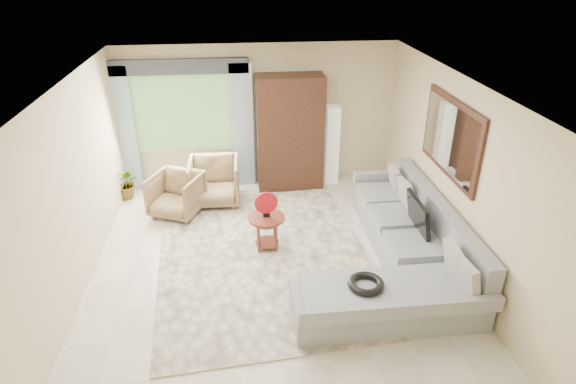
{
  "coord_description": "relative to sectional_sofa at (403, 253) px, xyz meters",
  "views": [
    {
      "loc": [
        -0.4,
        -5.5,
        4.02
      ],
      "look_at": [
        0.25,
        0.35,
        1.05
      ],
      "focal_mm": 30.0,
      "sensor_mm": 36.0,
      "label": 1
    }
  ],
  "objects": [
    {
      "name": "armchair_left",
      "position": [
        -3.25,
        2.0,
        0.08
      ],
      "size": [
        1.02,
        1.03,
        0.72
      ],
      "primitive_type": "imported",
      "rotation": [
        0.0,
        0.0,
        -0.41
      ],
      "color": "#977F52",
      "rests_on": "ground"
    },
    {
      "name": "area_rug",
      "position": [
        -1.88,
        0.53,
        -0.27
      ],
      "size": [
        3.31,
        4.23,
        0.02
      ],
      "primitive_type": "cube",
      "rotation": [
        0.0,
        0.0,
        0.08
      ],
      "color": "beige",
      "rests_on": "ground"
    },
    {
      "name": "red_disc",
      "position": [
        -1.82,
        0.77,
        0.49
      ],
      "size": [
        0.34,
        0.07,
        0.34
      ],
      "primitive_type": "cylinder",
      "rotation": [
        1.57,
        0.0,
        0.14
      ],
      "color": "#AD111A",
      "rests_on": "coffee_table"
    },
    {
      "name": "ground",
      "position": [
        -1.78,
        0.18,
        -0.28
      ],
      "size": [
        6.0,
        6.0,
        0.0
      ],
      "primitive_type": "plane",
      "color": "silver",
      "rests_on": "ground"
    },
    {
      "name": "curtain_left",
      "position": [
        -4.18,
        3.06,
        0.87
      ],
      "size": [
        0.4,
        0.08,
        2.3
      ],
      "primitive_type": "cube",
      "color": "#9EB7CC",
      "rests_on": "ground"
    },
    {
      "name": "garden_hose",
      "position": [
        -0.78,
        -0.94,
        0.26
      ],
      "size": [
        0.43,
        0.43,
        0.09
      ],
      "primitive_type": "torus",
      "color": "black",
      "rests_on": "sectional_sofa"
    },
    {
      "name": "window",
      "position": [
        -3.13,
        3.15,
        1.12
      ],
      "size": [
        1.8,
        0.04,
        1.4
      ],
      "primitive_type": "cube",
      "color": "#669E59",
      "rests_on": "wall_back"
    },
    {
      "name": "coffee_table",
      "position": [
        -1.82,
        0.77,
        0.0
      ],
      "size": [
        0.54,
        0.54,
        0.54
      ],
      "rotation": [
        0.0,
        0.0,
        0.41
      ],
      "color": "#4E2014",
      "rests_on": "ground"
    },
    {
      "name": "wall_mirror",
      "position": [
        0.68,
        0.53,
        1.47
      ],
      "size": [
        0.05,
        1.7,
        1.05
      ],
      "color": "black",
      "rests_on": "wall_right"
    },
    {
      "name": "potted_plant",
      "position": [
        -4.2,
        2.7,
        0.0
      ],
      "size": [
        0.6,
        0.55,
        0.57
      ],
      "primitive_type": "imported",
      "rotation": [
        0.0,
        0.0,
        -0.24
      ],
      "color": "#999999",
      "rests_on": "ground"
    },
    {
      "name": "armoire",
      "position": [
        -1.23,
        2.9,
        0.77
      ],
      "size": [
        1.2,
        0.55,
        2.1
      ],
      "primitive_type": "cube",
      "color": "black",
      "rests_on": "ground"
    },
    {
      "name": "tv_screen",
      "position": [
        0.27,
        0.27,
        0.44
      ],
      "size": [
        0.14,
        0.74,
        0.48
      ],
      "primitive_type": "cube",
      "rotation": [
        0.0,
        -0.17,
        0.0
      ],
      "color": "black",
      "rests_on": "sectional_sofa"
    },
    {
      "name": "floor_lamp",
      "position": [
        -0.43,
        2.96,
        0.47
      ],
      "size": [
        0.24,
        0.24,
        1.5
      ],
      "primitive_type": "cube",
      "color": "silver",
      "rests_on": "ground"
    },
    {
      "name": "valance",
      "position": [
        -3.13,
        3.08,
        1.97
      ],
      "size": [
        2.4,
        0.12,
        0.26
      ],
      "primitive_type": "cube",
      "color": "#1E232D",
      "rests_on": "wall_back"
    },
    {
      "name": "armchair_right",
      "position": [
        -2.63,
        2.36,
        0.11
      ],
      "size": [
        0.87,
        0.89,
        0.8
      ],
      "primitive_type": "imported",
      "rotation": [
        0.0,
        0.0,
        -0.02
      ],
      "color": "olive",
      "rests_on": "ground"
    },
    {
      "name": "curtain_right",
      "position": [
        -2.08,
        3.06,
        0.87
      ],
      "size": [
        0.4,
        0.08,
        2.3
      ],
      "primitive_type": "cube",
      "color": "#9EB7CC",
      "rests_on": "ground"
    },
    {
      "name": "sectional_sofa",
      "position": [
        0.0,
        0.0,
        0.0
      ],
      "size": [
        2.3,
        3.46,
        0.9
      ],
      "color": "gray",
      "rests_on": "ground"
    }
  ]
}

